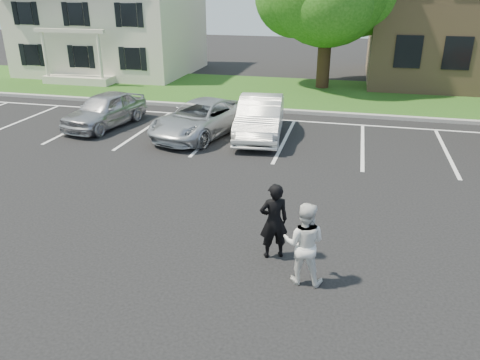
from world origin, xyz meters
The scene contains 10 objects.
ground_plane centered at (0.00, 0.00, 0.00)m, with size 90.00×90.00×0.00m, color black.
curb centered at (0.00, 12.00, 0.07)m, with size 40.00×0.30×0.15m, color gray.
grass_strip centered at (0.00, 16.00, 0.04)m, with size 44.00×8.00×0.08m, color #1B4E18.
stall_lines centered at (1.40, 8.95, 0.01)m, with size 34.00×5.36×0.01m.
house centered at (-13.00, 19.97, 3.83)m, with size 10.30×9.22×7.60m.
man_black_suit centered at (0.96, 0.02, 0.83)m, with size 0.61×0.40×1.66m, color black.
man_white_shirt centered at (1.66, -0.73, 0.83)m, with size 0.81×0.63×1.66m, color white.
car_silver_west centered at (-7.30, 8.11, 0.68)m, with size 1.62×4.01×1.37m, color #B9B9BD.
car_silver_minivan centered at (-3.19, 7.87, 0.65)m, with size 2.16×4.70×1.30m, color #B7BBC0.
car_white_sedan centered at (-0.99, 8.22, 0.74)m, with size 1.58×4.52×1.49m, color silver.
Camera 1 is at (2.30, -8.43, 5.32)m, focal length 35.00 mm.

